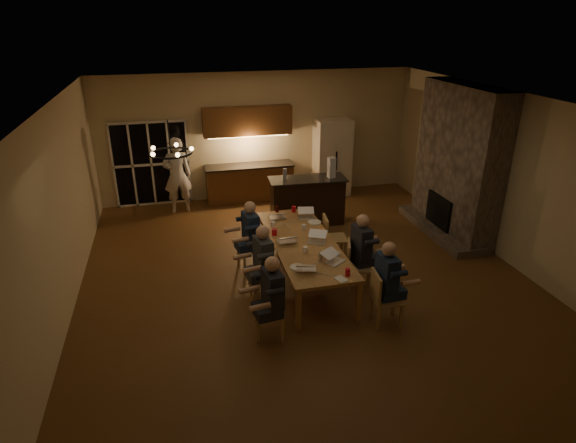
# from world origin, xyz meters

# --- Properties ---
(floor) EXTENTS (9.00, 9.00, 0.00)m
(floor) POSITION_xyz_m (0.00, 0.00, 0.00)
(floor) COLOR brown
(floor) RESTS_ON ground
(back_wall) EXTENTS (8.00, 0.04, 3.20)m
(back_wall) POSITION_xyz_m (0.00, 4.52, 1.60)
(back_wall) COLOR #C9BB8E
(back_wall) RESTS_ON ground
(left_wall) EXTENTS (0.04, 9.00, 3.20)m
(left_wall) POSITION_xyz_m (-4.02, 0.00, 1.60)
(left_wall) COLOR #C9BB8E
(left_wall) RESTS_ON ground
(right_wall) EXTENTS (0.04, 9.00, 3.20)m
(right_wall) POSITION_xyz_m (4.02, 0.00, 1.60)
(right_wall) COLOR #C9BB8E
(right_wall) RESTS_ON ground
(ceiling) EXTENTS (8.00, 9.00, 0.04)m
(ceiling) POSITION_xyz_m (0.00, 0.00, 3.22)
(ceiling) COLOR white
(ceiling) RESTS_ON back_wall
(french_doors) EXTENTS (1.86, 0.08, 2.10)m
(french_doors) POSITION_xyz_m (-2.70, 4.47, 1.05)
(french_doors) COLOR black
(french_doors) RESTS_ON ground
(fireplace) EXTENTS (0.58, 2.50, 3.20)m
(fireplace) POSITION_xyz_m (3.70, 1.20, 1.60)
(fireplace) COLOR #74655B
(fireplace) RESTS_ON ground
(kitchenette) EXTENTS (2.24, 0.68, 2.40)m
(kitchenette) POSITION_xyz_m (-0.30, 4.20, 1.20)
(kitchenette) COLOR brown
(kitchenette) RESTS_ON ground
(refrigerator) EXTENTS (0.90, 0.68, 2.00)m
(refrigerator) POSITION_xyz_m (1.90, 4.15, 1.00)
(refrigerator) COLOR beige
(refrigerator) RESTS_ON ground
(dining_table) EXTENTS (1.10, 3.07, 0.75)m
(dining_table) POSITION_xyz_m (-0.05, -0.06, 0.38)
(dining_table) COLOR tan
(dining_table) RESTS_ON ground
(bar_island) EXTENTS (1.77, 0.78, 1.08)m
(bar_island) POSITION_xyz_m (0.73, 2.40, 0.54)
(bar_island) COLOR black
(bar_island) RESTS_ON ground
(chair_left_near) EXTENTS (0.53, 0.53, 0.89)m
(chair_left_near) POSITION_xyz_m (-0.98, -1.59, 0.45)
(chair_left_near) COLOR tan
(chair_left_near) RESTS_ON ground
(chair_left_mid) EXTENTS (0.56, 0.56, 0.89)m
(chair_left_mid) POSITION_xyz_m (-0.89, -0.58, 0.45)
(chair_left_mid) COLOR tan
(chair_left_mid) RESTS_ON ground
(chair_left_far) EXTENTS (0.51, 0.51, 0.89)m
(chair_left_far) POSITION_xyz_m (-0.92, 0.57, 0.45)
(chair_left_far) COLOR tan
(chair_left_far) RESTS_ON ground
(chair_right_near) EXTENTS (0.48, 0.48, 0.89)m
(chair_right_near) POSITION_xyz_m (0.84, -1.69, 0.45)
(chair_right_near) COLOR tan
(chair_right_near) RESTS_ON ground
(chair_right_mid) EXTENTS (0.56, 0.56, 0.89)m
(chair_right_mid) POSITION_xyz_m (0.81, -0.62, 0.45)
(chair_right_mid) COLOR tan
(chair_right_mid) RESTS_ON ground
(chair_right_far) EXTENTS (0.49, 0.49, 0.89)m
(chair_right_far) POSITION_xyz_m (0.77, 0.57, 0.45)
(chair_right_far) COLOR tan
(chair_right_far) RESTS_ON ground
(person_left_near) EXTENTS (0.68, 0.68, 1.38)m
(person_left_near) POSITION_xyz_m (-0.96, -1.68, 0.69)
(person_left_near) COLOR #272932
(person_left_near) RESTS_ON ground
(person_right_near) EXTENTS (0.63, 0.63, 1.38)m
(person_right_near) POSITION_xyz_m (0.83, -1.64, 0.69)
(person_right_near) COLOR #1C2D47
(person_right_near) RESTS_ON ground
(person_left_mid) EXTENTS (0.69, 0.69, 1.38)m
(person_left_mid) POSITION_xyz_m (-0.89, -0.60, 0.69)
(person_left_mid) COLOR #373C41
(person_left_mid) RESTS_ON ground
(person_right_mid) EXTENTS (0.65, 0.65, 1.38)m
(person_right_mid) POSITION_xyz_m (0.85, -0.55, 0.69)
(person_right_mid) COLOR #272932
(person_right_mid) RESTS_ON ground
(person_left_far) EXTENTS (0.69, 0.69, 1.38)m
(person_left_far) POSITION_xyz_m (-0.90, 0.51, 0.69)
(person_left_far) COLOR #1C2D47
(person_left_far) RESTS_ON ground
(standing_person) EXTENTS (0.72, 0.51, 1.85)m
(standing_person) POSITION_xyz_m (-2.11, 3.82, 0.93)
(standing_person) COLOR silver
(standing_person) RESTS_ON ground
(chandelier) EXTENTS (0.60, 0.60, 0.03)m
(chandelier) POSITION_xyz_m (-2.19, -0.92, 2.75)
(chandelier) COLOR black
(chandelier) RESTS_ON ceiling
(laptop_a) EXTENTS (0.38, 0.36, 0.23)m
(laptop_a) POSITION_xyz_m (-0.28, -1.03, 0.86)
(laptop_a) COLOR silver
(laptop_a) RESTS_ON dining_table
(laptop_b) EXTENTS (0.42, 0.41, 0.23)m
(laptop_b) POSITION_xyz_m (0.24, -0.92, 0.86)
(laptop_b) COLOR silver
(laptop_b) RESTS_ON dining_table
(laptop_c) EXTENTS (0.33, 0.30, 0.23)m
(laptop_c) POSITION_xyz_m (-0.34, 0.02, 0.86)
(laptop_c) COLOR silver
(laptop_c) RESTS_ON dining_table
(laptop_d) EXTENTS (0.41, 0.40, 0.23)m
(laptop_d) POSITION_xyz_m (0.17, -0.14, 0.86)
(laptop_d) COLOR silver
(laptop_d) RESTS_ON dining_table
(laptop_e) EXTENTS (0.32, 0.28, 0.23)m
(laptop_e) POSITION_xyz_m (-0.26, 1.12, 0.86)
(laptop_e) COLOR silver
(laptop_e) RESTS_ON dining_table
(laptop_f) EXTENTS (0.37, 0.34, 0.23)m
(laptop_f) POSITION_xyz_m (0.29, 0.96, 0.86)
(laptop_f) COLOR silver
(laptop_f) RESTS_ON dining_table
(mug_front) EXTENTS (0.08, 0.08, 0.10)m
(mug_front) POSITION_xyz_m (-0.13, -0.45, 0.80)
(mug_front) COLOR white
(mug_front) RESTS_ON dining_table
(mug_mid) EXTENTS (0.09, 0.09, 0.10)m
(mug_mid) POSITION_xyz_m (0.10, 0.44, 0.80)
(mug_mid) COLOR white
(mug_mid) RESTS_ON dining_table
(mug_back) EXTENTS (0.09, 0.09, 0.10)m
(mug_back) POSITION_xyz_m (-0.44, 0.72, 0.80)
(mug_back) COLOR white
(mug_back) RESTS_ON dining_table
(redcup_near) EXTENTS (0.08, 0.08, 0.12)m
(redcup_near) POSITION_xyz_m (0.29, -1.38, 0.81)
(redcup_near) COLOR red
(redcup_near) RESTS_ON dining_table
(redcup_mid) EXTENTS (0.10, 0.10, 0.12)m
(redcup_mid) POSITION_xyz_m (-0.49, 0.34, 0.81)
(redcup_mid) COLOR red
(redcup_mid) RESTS_ON dining_table
(redcup_far) EXTENTS (0.09, 0.09, 0.12)m
(redcup_far) POSITION_xyz_m (0.13, 1.34, 0.81)
(redcup_far) COLOR red
(redcup_far) RESTS_ON dining_table
(can_silver) EXTENTS (0.07, 0.07, 0.12)m
(can_silver) POSITION_xyz_m (0.03, -0.81, 0.81)
(can_silver) COLOR #B2B2B7
(can_silver) RESTS_ON dining_table
(can_cola) EXTENTS (0.06, 0.06, 0.12)m
(can_cola) POSITION_xyz_m (-0.20, 1.42, 0.81)
(can_cola) COLOR #3F0F0C
(can_cola) RESTS_ON dining_table
(plate_near) EXTENTS (0.24, 0.24, 0.02)m
(plate_near) POSITION_xyz_m (0.30, -0.64, 0.76)
(plate_near) COLOR white
(plate_near) RESTS_ON dining_table
(plate_left) EXTENTS (0.25, 0.25, 0.02)m
(plate_left) POSITION_xyz_m (-0.40, -0.96, 0.76)
(plate_left) COLOR white
(plate_left) RESTS_ON dining_table
(plate_far) EXTENTS (0.26, 0.26, 0.02)m
(plate_far) POSITION_xyz_m (0.38, 0.71, 0.76)
(plate_far) COLOR white
(plate_far) RESTS_ON dining_table
(notepad) EXTENTS (0.21, 0.24, 0.01)m
(notepad) POSITION_xyz_m (0.15, -1.47, 0.76)
(notepad) COLOR white
(notepad) RESTS_ON dining_table
(bar_bottle) EXTENTS (0.09, 0.09, 0.24)m
(bar_bottle) POSITION_xyz_m (0.22, 2.49, 1.20)
(bar_bottle) COLOR #99999E
(bar_bottle) RESTS_ON bar_island
(bar_blender) EXTENTS (0.16, 0.16, 0.46)m
(bar_blender) POSITION_xyz_m (1.26, 2.33, 1.31)
(bar_blender) COLOR silver
(bar_blender) RESTS_ON bar_island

